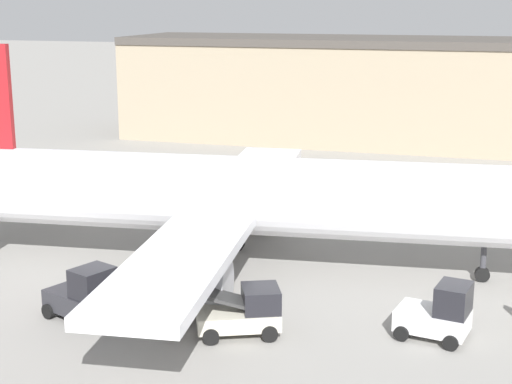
{
  "coord_description": "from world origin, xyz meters",
  "views": [
    {
      "loc": [
        10.81,
        -35.7,
        13.02
      ],
      "look_at": [
        0.0,
        0.0,
        3.91
      ],
      "focal_mm": 55.0,
      "sensor_mm": 36.0,
      "label": 1
    }
  ],
  "objects": [
    {
      "name": "ground_plane",
      "position": [
        0.0,
        0.0,
        0.0
      ],
      "size": [
        400.0,
        400.0,
        0.0
      ],
      "primitive_type": "plane",
      "color": "gray"
    },
    {
      "name": "baggage_tug",
      "position": [
        9.38,
        -5.99,
        1.04
      ],
      "size": [
        3.04,
        2.49,
        2.33
      ],
      "rotation": [
        0.0,
        0.0,
        -0.18
      ],
      "color": "silver",
      "rests_on": "ground_plane"
    },
    {
      "name": "belt_loader_truck",
      "position": [
        1.87,
        -7.77,
        0.93
      ],
      "size": [
        3.76,
        3.13,
        1.97
      ],
      "rotation": [
        0.0,
        0.0,
        0.42
      ],
      "color": "beige",
      "rests_on": "ground_plane"
    },
    {
      "name": "airplane",
      "position": [
        -0.89,
        -0.1,
        3.6
      ],
      "size": [
        38.01,
        30.38,
        10.95
      ],
      "rotation": [
        0.0,
        0.0,
        0.11
      ],
      "color": "white",
      "rests_on": "ground_plane"
    },
    {
      "name": "pushback_tug",
      "position": [
        -4.93,
        -8.38,
        1.07
      ],
      "size": [
        3.42,
        2.94,
        2.39
      ],
      "rotation": [
        0.0,
        0.0,
        -0.38
      ],
      "color": "#2D2D33",
      "rests_on": "ground_plane"
    },
    {
      "name": "terminal_building",
      "position": [
        7.43,
        38.3,
        4.87
      ],
      "size": [
        61.9,
        12.84,
        9.72
      ],
      "color": "gray",
      "rests_on": "ground_plane"
    }
  ]
}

